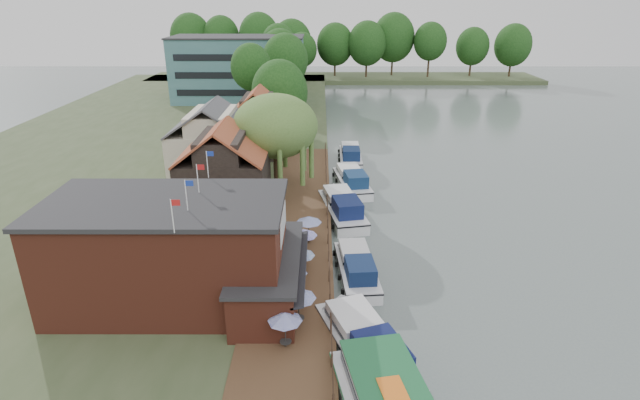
{
  "coord_description": "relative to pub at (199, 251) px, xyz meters",
  "views": [
    {
      "loc": [
        -5.93,
        -30.23,
        20.28
      ],
      "look_at": [
        -6.0,
        12.0,
        3.0
      ],
      "focal_mm": 28.0,
      "sensor_mm": 36.0,
      "label": 1
    }
  ],
  "objects": [
    {
      "name": "ground",
      "position": [
        14.0,
        1.0,
        -4.65
      ],
      "size": [
        260.0,
        260.0,
        0.0
      ],
      "primitive_type": "plane",
      "color": "#546160",
      "rests_on": "ground"
    },
    {
      "name": "land_bank",
      "position": [
        -16.0,
        36.0,
        -4.15
      ],
      "size": [
        50.0,
        140.0,
        1.0
      ],
      "primitive_type": "cube",
      "color": "#384728",
      "rests_on": "ground"
    },
    {
      "name": "quay_deck",
      "position": [
        6.0,
        11.0,
        -3.6
      ],
      "size": [
        6.0,
        50.0,
        0.1
      ],
      "primitive_type": "cube",
      "color": "#47301E",
      "rests_on": "land_bank"
    },
    {
      "name": "quay_rail",
      "position": [
        8.7,
        11.5,
        -3.15
      ],
      "size": [
        0.2,
        49.0,
        1.0
      ],
      "primitive_type": null,
      "color": "black",
      "rests_on": "land_bank"
    },
    {
      "name": "pub",
      "position": [
        0.0,
        0.0,
        0.0
      ],
      "size": [
        20.0,
        11.0,
        7.3
      ],
      "primitive_type": null,
      "color": "maroon",
      "rests_on": "land_bank"
    },
    {
      "name": "hotel_block",
      "position": [
        -8.0,
        71.0,
        2.5
      ],
      "size": [
        25.4,
        12.4,
        12.3
      ],
      "primitive_type": null,
      "color": "#38666B",
      "rests_on": "land_bank"
    },
    {
      "name": "cottage_a",
      "position": [
        -1.0,
        15.0,
        0.6
      ],
      "size": [
        8.6,
        7.6,
        8.5
      ],
      "primitive_type": null,
      "color": "black",
      "rests_on": "land_bank"
    },
    {
      "name": "cottage_b",
      "position": [
        -4.0,
        25.0,
        0.6
      ],
      "size": [
        9.6,
        8.6,
        8.5
      ],
      "primitive_type": null,
      "color": "beige",
      "rests_on": "land_bank"
    },
    {
      "name": "cottage_c",
      "position": [
        0.0,
        34.0,
        0.6
      ],
      "size": [
        7.6,
        7.6,
        8.5
      ],
      "primitive_type": null,
      "color": "black",
      "rests_on": "land_bank"
    },
    {
      "name": "willow",
      "position": [
        3.5,
        20.0,
        1.56
      ],
      "size": [
        8.6,
        8.6,
        10.43
      ],
      "primitive_type": null,
      "color": "#476B2D",
      "rests_on": "land_bank"
    },
    {
      "name": "umbrella_0",
      "position": [
        6.01,
        -5.25,
        -2.36
      ],
      "size": [
        2.04,
        2.04,
        2.38
      ],
      "primitive_type": null,
      "color": "navy",
      "rests_on": "quay_deck"
    },
    {
      "name": "umbrella_1",
      "position": [
        6.69,
        -2.9,
        -2.36
      ],
      "size": [
        2.24,
        2.24,
        2.38
      ],
      "primitive_type": null,
      "color": "navy",
      "rests_on": "quay_deck"
    },
    {
      "name": "umbrella_2",
      "position": [
        6.03,
        0.08,
        -2.36
      ],
      "size": [
        2.3,
        2.3,
        2.38
      ],
      "primitive_type": null,
      "color": "navy",
      "rests_on": "quay_deck"
    },
    {
      "name": "umbrella_3",
      "position": [
        6.63,
        2.59,
        -2.36
      ],
      "size": [
        2.08,
        2.08,
        2.38
      ],
      "primitive_type": null,
      "color": "navy",
      "rests_on": "quay_deck"
    },
    {
      "name": "umbrella_4",
      "position": [
        6.75,
        5.85,
        -2.36
      ],
      "size": [
        2.12,
        2.12,
        2.38
      ],
      "primitive_type": null,
      "color": "#211A90",
      "rests_on": "quay_deck"
    },
    {
      "name": "umbrella_5",
      "position": [
        7.07,
        8.29,
        -2.36
      ],
      "size": [
        2.18,
        2.18,
        2.38
      ],
      "primitive_type": null,
      "color": "navy",
      "rests_on": "quay_deck"
    },
    {
      "name": "cruiser_0",
      "position": [
        10.73,
        -5.01,
        -3.32
      ],
      "size": [
        6.92,
        11.35,
        2.65
      ],
      "primitive_type": null,
      "rotation": [
        0.0,
        0.0,
        0.34
      ],
      "color": "silver",
      "rests_on": "ground"
    },
    {
      "name": "cruiser_1",
      "position": [
        10.85,
        4.47,
        -3.52
      ],
      "size": [
        3.79,
        9.64,
        2.27
      ],
      "primitive_type": null,
      "rotation": [
        0.0,
        0.0,
        0.08
      ],
      "color": "silver",
      "rests_on": "ground"
    },
    {
      "name": "cruiser_2",
      "position": [
        10.19,
        15.95,
        -3.34
      ],
      "size": [
        5.45,
        11.13,
        2.62
      ],
      "primitive_type": null,
      "rotation": [
        0.0,
        0.0,
        0.19
      ],
      "color": "silver",
      "rests_on": "ground"
    },
    {
      "name": "cruiser_3",
      "position": [
        11.6,
        23.88,
        -3.42
      ],
      "size": [
        4.79,
        10.48,
        2.46
      ],
      "primitive_type": null,
      "rotation": [
        0.0,
        0.0,
        0.16
      ],
      "color": "silver",
      "rests_on": "ground"
    },
    {
      "name": "cruiser_4",
      "position": [
        11.98,
        33.68,
        -3.47
      ],
      "size": [
        3.29,
        9.8,
        2.36
      ],
      "primitive_type": null,
      "rotation": [
        0.0,
        0.0,
        -0.01
      ],
      "color": "silver",
      "rests_on": "ground"
    },
    {
      "name": "bank_tree_0",
      "position": [
        2.12,
        43.13,
        1.92
      ],
      "size": [
        8.11,
        8.11,
        11.15
      ],
      "primitive_type": null,
      "color": "#143811",
      "rests_on": "land_bank"
    },
    {
      "name": "bank_tree_1",
      "position": [
        -2.93,
        51.23,
        2.69
      ],
      "size": [
        6.42,
        6.42,
        12.67
      ],
      "primitive_type": null,
      "color": "#143811",
      "rests_on": "land_bank"
    },
    {
      "name": "bank_tree_2",
      "position": [
        1.82,
        60.68,
        3.13
      ],
      "size": [
        7.99,
        7.99,
        13.56
      ],
      "primitive_type": null,
      "color": "#143811",
      "rests_on": "land_bank"
    },
    {
      "name": "bank_tree_3",
      "position": [
        -0.39,
        78.05,
        3.01
      ],
      "size": [
        8.64,
        8.64,
        13.31
      ],
      "primitive_type": null,
      "color": "#143811",
      "rests_on": "land_bank"
    },
    {
      "name": "bank_tree_4",
      "position": [
        -1.32,
        86.04,
        3.32
      ],
      "size": [
        7.5,
        7.5,
        13.93
      ],
      "primitive_type": null,
      "color": "#143811",
      "rests_on": "land_bank"
    },
    {
      "name": "bank_tree_5",
      "position": [
        3.5,
        96.27,
        2.07
      ],
      "size": [
        7.21,
        7.21,
        11.44
      ],
      "primitive_type": null,
      "color": "#143811",
      "rests_on": "land_bank"
    }
  ]
}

